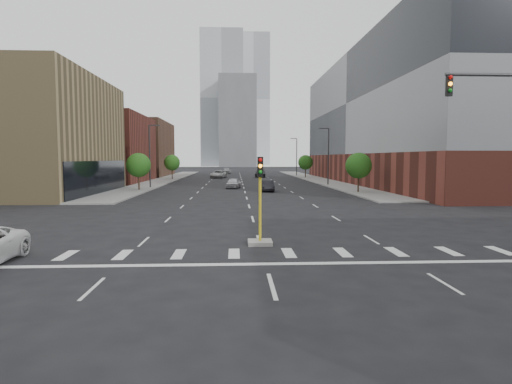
{
  "coord_description": "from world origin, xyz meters",
  "views": [
    {
      "loc": [
        -1.23,
        -12.18,
        4.34
      ],
      "look_at": [
        -0.11,
        10.85,
        2.5
      ],
      "focal_mm": 30.0,
      "sensor_mm": 36.0,
      "label": 1
    }
  ],
  "objects": [
    {
      "name": "tower_left",
      "position": [
        -8.0,
        220.0,
        35.0
      ],
      "size": [
        22.0,
        22.0,
        70.0
      ],
      "primitive_type": "cube",
      "color": "#B2B7BC",
      "rests_on": "ground"
    },
    {
      "name": "car_distant",
      "position": [
        -3.58,
        105.78,
        0.83
      ],
      "size": [
        2.48,
        5.08,
        1.67
      ],
      "primitive_type": "imported",
      "rotation": [
        0.0,
        0.0,
        -0.11
      ],
      "color": "#9F9FA4",
      "rests_on": "ground"
    },
    {
      "name": "sidewalk_left_far",
      "position": [
        -15.0,
        74.0,
        0.07
      ],
      "size": [
        5.0,
        92.0,
        0.15
      ],
      "primitive_type": "cube",
      "color": "gray",
      "rests_on": "ground"
    },
    {
      "name": "tree_left_far",
      "position": [
        -14.0,
        75.0,
        3.39
      ],
      "size": [
        3.2,
        3.2,
        4.85
      ],
      "color": "#382619",
      "rests_on": "ground"
    },
    {
      "name": "building_right_main",
      "position": [
        29.5,
        60.0,
        11.0
      ],
      "size": [
        24.0,
        70.0,
        22.0
      ],
      "color": "brown",
      "rests_on": "ground"
    },
    {
      "name": "car_near_left",
      "position": [
        -1.5,
        49.37,
        0.73
      ],
      "size": [
        2.38,
        4.5,
        1.46
      ],
      "primitive_type": "imported",
      "rotation": [
        0.0,
        0.0,
        -0.16
      ],
      "color": "silver",
      "rests_on": "ground"
    },
    {
      "name": "tower_mid",
      "position": [
        0.0,
        200.0,
        22.0
      ],
      "size": [
        18.0,
        18.0,
        44.0
      ],
      "primitive_type": "cube",
      "color": "slate",
      "rests_on": "ground"
    },
    {
      "name": "tree_left_near",
      "position": [
        -14.0,
        45.0,
        3.39
      ],
      "size": [
        3.2,
        3.2,
        4.85
      ],
      "color": "#382619",
      "rests_on": "ground"
    },
    {
      "name": "median_traffic_signal",
      "position": [
        0.0,
        8.97,
        0.97
      ],
      "size": [
        1.2,
        1.2,
        4.4
      ],
      "color": "#999993",
      "rests_on": "ground"
    },
    {
      "name": "sidewalk_right_far",
      "position": [
        15.0,
        74.0,
        0.07
      ],
      "size": [
        5.0,
        92.0,
        0.15
      ],
      "primitive_type": "cube",
      "color": "gray",
      "rests_on": "ground"
    },
    {
      "name": "streetlight_left",
      "position": [
        -13.41,
        50.0,
        5.01
      ],
      "size": [
        1.6,
        0.22,
        9.07
      ],
      "color": "#2D2D30",
      "rests_on": "ground"
    },
    {
      "name": "car_deep_right",
      "position": [
        4.45,
        84.56,
        0.84
      ],
      "size": [
        2.78,
        5.95,
        1.68
      ],
      "primitive_type": "imported",
      "rotation": [
        0.0,
        0.0,
        -0.08
      ],
      "color": "black",
      "rests_on": "ground"
    },
    {
      "name": "building_left_far_a",
      "position": [
        -27.5,
        66.0,
        6.0
      ],
      "size": [
        20.0,
        22.0,
        12.0
      ],
      "primitive_type": "cube",
      "color": "brown",
      "rests_on": "ground"
    },
    {
      "name": "streetlight_right_b",
      "position": [
        13.41,
        90.0,
        5.01
      ],
      "size": [
        1.6,
        0.22,
        9.07
      ],
      "color": "#2D2D30",
      "rests_on": "ground"
    },
    {
      "name": "building_left_far_b",
      "position": [
        -27.5,
        92.0,
        6.5
      ],
      "size": [
        20.0,
        24.0,
        13.0
      ],
      "primitive_type": "cube",
      "color": "brown",
      "rests_on": "ground"
    },
    {
      "name": "tower_right",
      "position": [
        10.0,
        260.0,
        40.0
      ],
      "size": [
        20.0,
        20.0,
        80.0
      ],
      "primitive_type": "cube",
      "color": "#B2B7BC",
      "rests_on": "ground"
    },
    {
      "name": "car_far_left",
      "position": [
        -4.91,
        81.16,
        0.83
      ],
      "size": [
        3.66,
        6.36,
        1.67
      ],
      "primitive_type": "imported",
      "rotation": [
        0.0,
        0.0,
        -0.15
      ],
      "color": "#BBBBBB",
      "rests_on": "ground"
    },
    {
      "name": "building_left_mid",
      "position": [
        -27.5,
        40.0,
        7.0
      ],
      "size": [
        20.0,
        24.0,
        14.0
      ],
      "primitive_type": "cube",
      "color": "#957F54",
      "rests_on": "ground"
    },
    {
      "name": "car_mid_right",
      "position": [
        2.91,
        43.21,
        0.72
      ],
      "size": [
        1.62,
        4.42,
        1.45
      ],
      "primitive_type": "imported",
      "rotation": [
        0.0,
        0.0,
        0.02
      ],
      "color": "black",
      "rests_on": "ground"
    },
    {
      "name": "tree_right_near",
      "position": [
        14.0,
        40.0,
        3.39
      ],
      "size": [
        3.2,
        3.2,
        4.85
      ],
      "color": "#382619",
      "rests_on": "ground"
    },
    {
      "name": "streetlight_right_a",
      "position": [
        13.41,
        55.0,
        5.01
      ],
      "size": [
        1.6,
        0.22,
        9.07
      ],
      "color": "#2D2D30",
      "rests_on": "ground"
    },
    {
      "name": "tree_right_far",
      "position": [
        14.0,
        80.0,
        3.39
      ],
      "size": [
        3.2,
        3.2,
        4.85
      ],
      "color": "#382619",
      "rests_on": "ground"
    },
    {
      "name": "ground",
      "position": [
        0.0,
        0.0,
        0.0
      ],
      "size": [
        400.0,
        400.0,
        0.0
      ],
      "primitive_type": "plane",
      "color": "black",
      "rests_on": "ground"
    }
  ]
}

